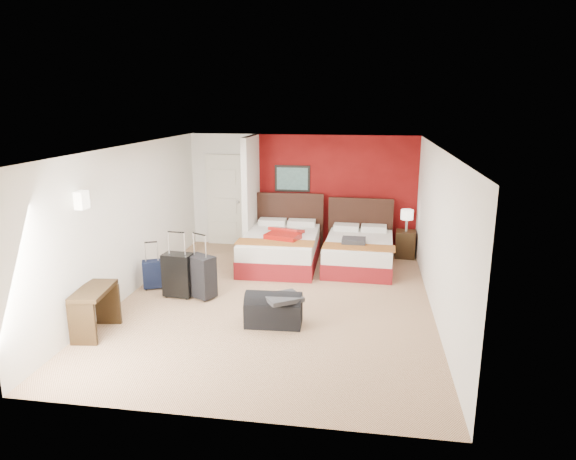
% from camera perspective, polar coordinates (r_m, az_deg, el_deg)
% --- Properties ---
extents(ground, '(6.50, 6.50, 0.00)m').
position_cam_1_polar(ground, '(8.40, -1.36, -7.94)').
color(ground, tan).
rests_on(ground, ground).
extents(room_walls, '(5.02, 6.52, 2.50)m').
position_cam_1_polar(room_walls, '(9.69, -8.11, 2.70)').
color(room_walls, white).
rests_on(room_walls, ground).
extents(red_accent_panel, '(3.50, 0.04, 2.50)m').
position_cam_1_polar(red_accent_panel, '(11.07, 5.41, 4.20)').
color(red_accent_panel, maroon).
rests_on(red_accent_panel, ground).
extents(partition_wall, '(0.12, 1.20, 2.50)m').
position_cam_1_polar(partition_wall, '(10.71, -4.20, 3.88)').
color(partition_wall, silver).
rests_on(partition_wall, ground).
extents(entry_door, '(0.82, 0.06, 2.05)m').
position_cam_1_polar(entry_door, '(11.50, -7.17, 3.39)').
color(entry_door, silver).
rests_on(entry_door, ground).
extents(bed_left, '(1.48, 2.09, 0.62)m').
position_cam_1_polar(bed_left, '(10.09, -0.84, -2.23)').
color(bed_left, silver).
rests_on(bed_left, ground).
extents(bed_right, '(1.37, 1.91, 0.56)m').
position_cam_1_polar(bed_right, '(10.04, 8.01, -2.64)').
color(bed_right, white).
rests_on(bed_right, ground).
extents(red_suitcase_open, '(0.85, 1.01, 0.11)m').
position_cam_1_polar(red_suitcase_open, '(9.88, -0.38, -0.40)').
color(red_suitcase_open, '#9E130D').
rests_on(red_suitcase_open, bed_left).
extents(jacket_bundle, '(0.45, 0.36, 0.11)m').
position_cam_1_polar(jacket_bundle, '(9.66, 7.45, -1.24)').
color(jacket_bundle, '#343439').
rests_on(jacket_bundle, bed_right).
extents(nightstand, '(0.43, 0.43, 0.56)m').
position_cam_1_polar(nightstand, '(10.86, 13.13, -1.56)').
color(nightstand, black).
rests_on(nightstand, ground).
extents(table_lamp, '(0.32, 0.32, 0.46)m').
position_cam_1_polar(table_lamp, '(10.74, 13.29, 1.05)').
color(table_lamp, white).
rests_on(table_lamp, nightstand).
extents(suitcase_black, '(0.50, 0.34, 0.72)m').
position_cam_1_polar(suitcase_black, '(8.64, -12.29, -5.13)').
color(suitcase_black, black).
rests_on(suitcase_black, ground).
extents(suitcase_charcoal, '(0.55, 0.48, 0.69)m').
position_cam_1_polar(suitcase_charcoal, '(8.52, -9.81, -5.35)').
color(suitcase_charcoal, black).
rests_on(suitcase_charcoal, ground).
extents(suitcase_navy, '(0.40, 0.33, 0.48)m').
position_cam_1_polar(suitcase_navy, '(9.14, -15.03, -4.99)').
color(suitcase_navy, black).
rests_on(suitcase_navy, ground).
extents(duffel_bag, '(0.84, 0.48, 0.42)m').
position_cam_1_polar(duffel_bag, '(7.46, -1.63, -9.18)').
color(duffel_bag, black).
rests_on(duffel_bag, ground).
extents(jacket_draped, '(0.64, 0.62, 0.07)m').
position_cam_1_polar(jacket_draped, '(7.30, -0.55, -7.68)').
color(jacket_draped, '#343439').
rests_on(jacket_draped, duffel_bag).
extents(desk, '(0.51, 0.86, 0.68)m').
position_cam_1_polar(desk, '(7.62, -20.97, -8.60)').
color(desk, black).
rests_on(desk, ground).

